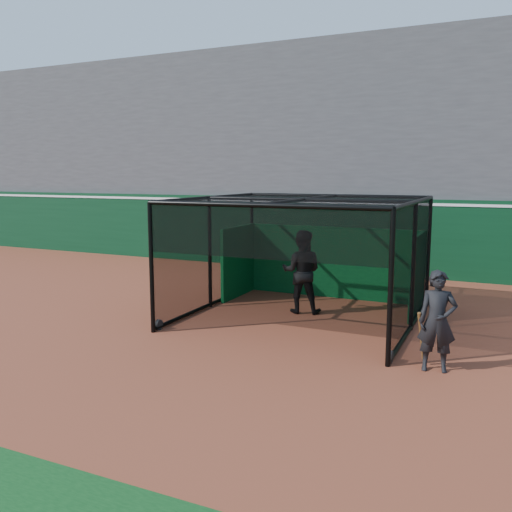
% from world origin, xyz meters
% --- Properties ---
extents(ground, '(120.00, 120.00, 0.00)m').
position_xyz_m(ground, '(0.00, 0.00, 0.00)').
color(ground, brown).
rests_on(ground, ground).
extents(outfield_wall, '(50.00, 0.50, 2.50)m').
position_xyz_m(outfield_wall, '(0.00, 8.50, 1.29)').
color(outfield_wall, '#093319').
rests_on(outfield_wall, ground).
extents(grandstand, '(50.00, 7.85, 8.95)m').
position_xyz_m(grandstand, '(0.00, 12.27, 4.48)').
color(grandstand, '#4C4C4F').
rests_on(grandstand, ground).
extents(batting_cage, '(4.97, 4.95, 2.71)m').
position_xyz_m(batting_cage, '(1.16, 2.25, 1.35)').
color(batting_cage, black).
rests_on(batting_cage, ground).
extents(batter, '(1.10, 0.94, 1.98)m').
position_xyz_m(batter, '(0.97, 2.67, 0.99)').
color(batter, black).
rests_on(batter, ground).
extents(on_deck_player, '(0.69, 0.51, 1.71)m').
position_xyz_m(on_deck_player, '(4.36, -0.07, 0.85)').
color(on_deck_player, black).
rests_on(on_deck_player, ground).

